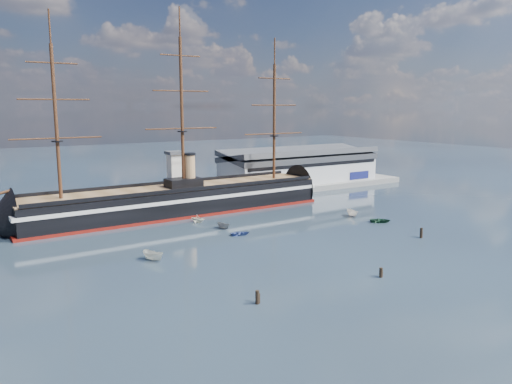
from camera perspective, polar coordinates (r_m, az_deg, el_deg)
ground at (r=130.37m, az=-4.41°, el=-3.94°), size 600.00×600.00×0.00m
quay at (r=166.18m, az=-7.34°, el=-1.01°), size 180.00×18.00×2.00m
warehouse at (r=193.50m, az=5.00°, el=2.95°), size 63.00×21.00×11.60m
quay_tower at (r=159.06m, az=-9.22°, el=2.02°), size 5.00×5.00×15.00m
warship at (r=145.48m, az=-9.56°, el=-0.98°), size 113.02×17.81×53.94m
motorboat_a at (r=103.95m, az=-11.63°, el=-7.69°), size 6.73×4.43×2.53m
motorboat_b at (r=121.34m, az=-1.82°, el=-4.96°), size 1.84×3.14×1.38m
motorboat_c at (r=127.72m, az=-3.73°, el=-4.22°), size 5.18×2.85×1.96m
motorboat_d at (r=135.28m, az=-6.67°, el=-3.47°), size 7.13×5.66×2.41m
motorboat_e at (r=138.53m, az=14.01°, el=-3.39°), size 3.15×3.53×1.59m
motorboat_f at (r=143.76m, az=10.96°, el=-2.80°), size 6.63×3.98×2.49m
piling_near_left at (r=80.78m, az=0.15°, el=-12.67°), size 0.64×0.64×2.92m
piling_near_mid at (r=95.15m, az=14.06°, el=-9.44°), size 0.64×0.64×2.53m
piling_far_right at (r=125.09m, az=18.33°, el=-5.01°), size 0.64×0.64×3.16m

